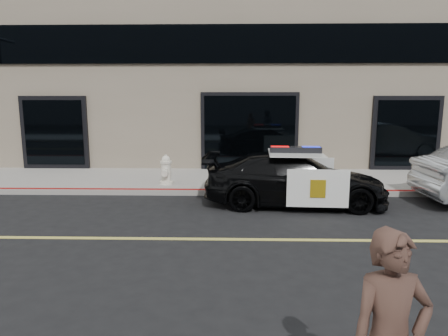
{
  "coord_description": "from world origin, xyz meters",
  "views": [
    {
      "loc": [
        -1.56,
        -7.24,
        2.63
      ],
      "look_at": [
        -1.79,
        2.2,
        1.0
      ],
      "focal_mm": 32.0,
      "sensor_mm": 36.0,
      "label": 1
    }
  ],
  "objects": [
    {
      "name": "police_car",
      "position": [
        -0.03,
        2.6,
        0.66
      ],
      "size": [
        2.36,
        4.72,
        1.48
      ],
      "color": "black",
      "rests_on": "ground"
    },
    {
      "name": "sidewalk_n",
      "position": [
        0.0,
        5.25,
        0.07
      ],
      "size": [
        60.0,
        3.5,
        0.15
      ],
      "primitive_type": "cube",
      "color": "gray",
      "rests_on": "ground"
    },
    {
      "name": "building_n",
      "position": [
        0.0,
        10.5,
        6.0
      ],
      "size": [
        60.0,
        7.0,
        12.0
      ],
      "primitive_type": "cube",
      "color": "#756856",
      "rests_on": "ground"
    },
    {
      "name": "fire_hydrant",
      "position": [
        -3.55,
        4.28,
        0.56
      ],
      "size": [
        0.4,
        0.55,
        0.87
      ],
      "color": "white",
      "rests_on": "sidewalk_n"
    },
    {
      "name": "ground",
      "position": [
        0.0,
        0.0,
        0.0
      ],
      "size": [
        120.0,
        120.0,
        0.0
      ],
      "primitive_type": "plane",
      "color": "black",
      "rests_on": "ground"
    }
  ]
}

